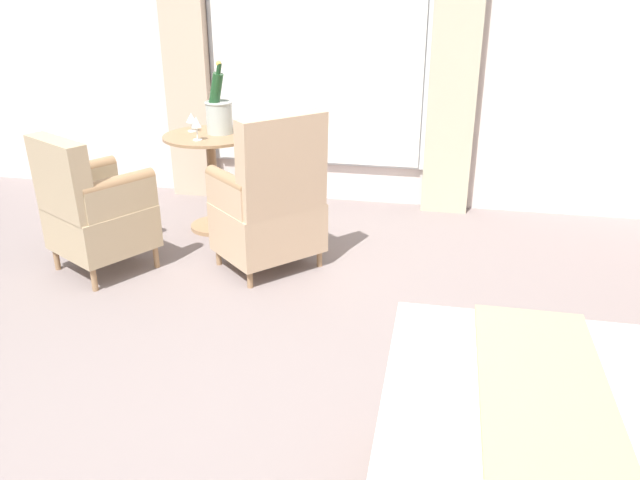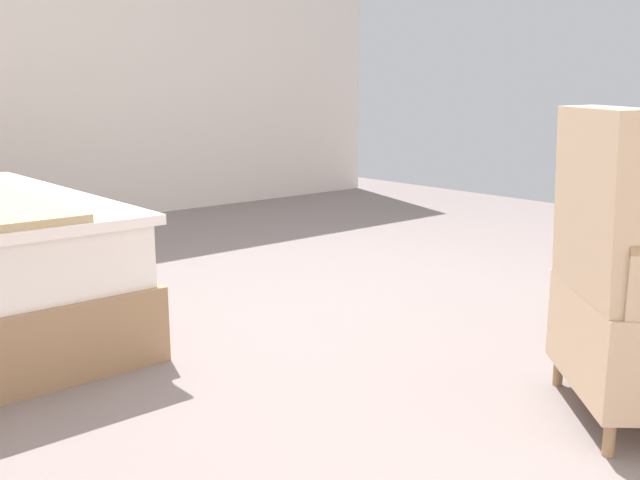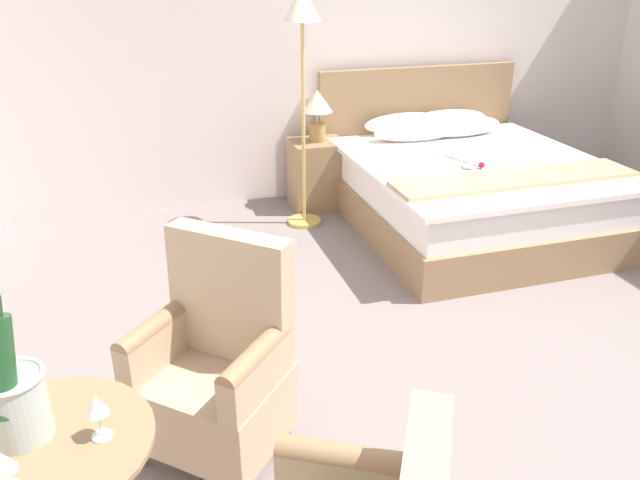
% 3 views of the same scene
% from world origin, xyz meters
% --- Properties ---
extents(ground_plane, '(7.74, 7.74, 0.00)m').
position_xyz_m(ground_plane, '(0.00, 0.00, 0.00)').
color(ground_plane, gray).
extents(wall_far_side, '(0.12, 6.36, 2.88)m').
position_xyz_m(wall_far_side, '(3.10, 0.00, 1.44)').
color(wall_far_side, silver).
rests_on(wall_far_side, ground).
extents(armchair_by_window, '(0.77, 0.77, 1.02)m').
position_xyz_m(armchair_by_window, '(-1.61, 0.00, 0.43)').
color(armchair_by_window, '#95724F').
rests_on(armchair_by_window, ground).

